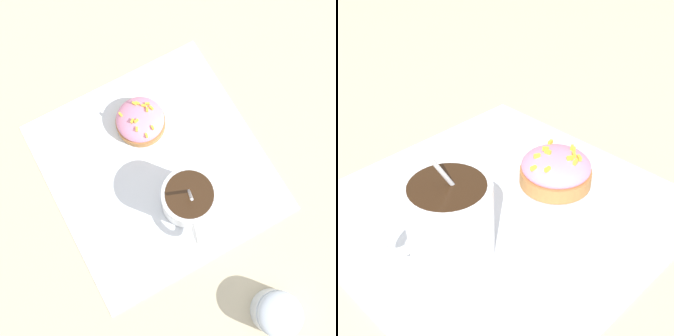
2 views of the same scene
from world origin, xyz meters
TOP-DOWN VIEW (x-y plane):
  - ground_plane at (0.00, 0.00)m, footprint 3.00×3.00m
  - paper_napkin at (0.00, 0.00)m, footprint 0.34×0.33m
  - coffee_cup at (0.08, 0.01)m, footprint 0.10×0.08m
  - frosted_pastry at (-0.07, 0.01)m, footprint 0.08×0.08m
  - sugar_bowl at (0.27, 0.04)m, footprint 0.06×0.06m

SIDE VIEW (x-z plane):
  - ground_plane at x=0.00m, z-range 0.00..0.00m
  - paper_napkin at x=0.00m, z-range 0.00..0.00m
  - frosted_pastry at x=-0.07m, z-range 0.00..0.04m
  - sugar_bowl at x=0.27m, z-range 0.00..0.06m
  - coffee_cup at x=0.08m, z-range -0.01..0.10m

